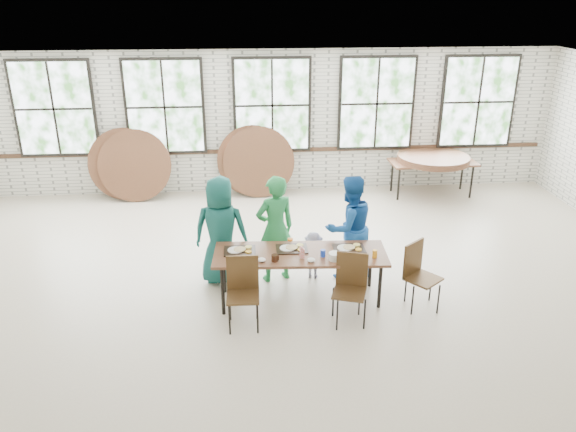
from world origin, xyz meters
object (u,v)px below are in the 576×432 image
object	(u,v)px
chair_near_right	(351,282)
chair_near_left	(243,286)
dining_table	(300,256)
storage_table	(433,164)

from	to	relation	value
chair_near_right	chair_near_left	bearing A→B (deg)	-162.64
dining_table	storage_table	world-z (taller)	same
chair_near_left	storage_table	world-z (taller)	chair_near_left
dining_table	chair_near_left	distance (m)	0.97
dining_table	storage_table	bearing A→B (deg)	55.05
dining_table	chair_near_left	size ratio (longest dim) A/B	2.57
dining_table	chair_near_left	world-z (taller)	chair_near_left
storage_table	dining_table	bearing A→B (deg)	-130.01
chair_near_left	storage_table	distance (m)	6.16
chair_near_right	storage_table	bearing A→B (deg)	78.91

